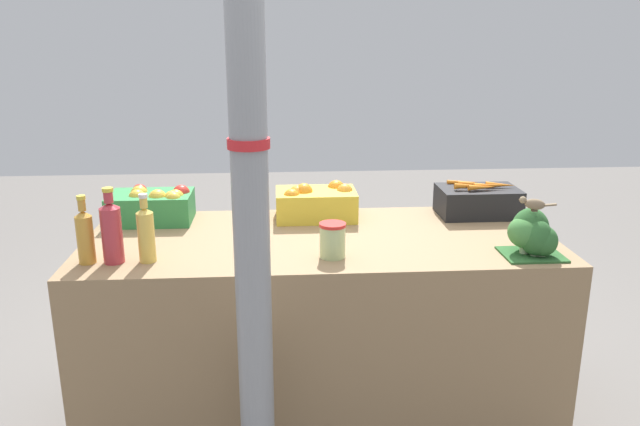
% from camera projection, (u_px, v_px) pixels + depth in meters
% --- Properties ---
extents(ground_plane, '(10.00, 10.00, 0.00)m').
position_uv_depth(ground_plane, '(320.00, 415.00, 2.78)').
color(ground_plane, slate).
extents(market_table, '(1.89, 0.82, 0.84)m').
position_uv_depth(market_table, '(320.00, 330.00, 2.66)').
color(market_table, '#937551').
rests_on(market_table, ground_plane).
extents(support_pole, '(0.13, 0.13, 2.43)m').
position_uv_depth(support_pole, '(250.00, 183.00, 1.83)').
color(support_pole, gray).
rests_on(support_pole, ground_plane).
extents(apple_crate, '(0.35, 0.23, 0.16)m').
position_uv_depth(apple_crate, '(153.00, 205.00, 2.72)').
color(apple_crate, '#2D8442').
rests_on(apple_crate, market_table).
extents(orange_crate, '(0.35, 0.23, 0.16)m').
position_uv_depth(orange_crate, '(317.00, 202.00, 2.77)').
color(orange_crate, gold).
rests_on(orange_crate, market_table).
extents(carrot_crate, '(0.35, 0.23, 0.16)m').
position_uv_depth(carrot_crate, '(478.00, 201.00, 2.82)').
color(carrot_crate, black).
rests_on(carrot_crate, market_table).
extents(broccoli_pile, '(0.22, 0.19, 0.18)m').
position_uv_depth(broccoli_pile, '(532.00, 234.00, 2.31)').
color(broccoli_pile, '#2D602D').
rests_on(broccoli_pile, market_table).
extents(juice_bottle_amber, '(0.06, 0.06, 0.25)m').
position_uv_depth(juice_bottle_amber, '(85.00, 235.00, 2.22)').
color(juice_bottle_amber, gold).
rests_on(juice_bottle_amber, market_table).
extents(juice_bottle_ruby, '(0.07, 0.07, 0.28)m').
position_uv_depth(juice_bottle_ruby, '(112.00, 231.00, 2.23)').
color(juice_bottle_ruby, '#B2333D').
rests_on(juice_bottle_ruby, market_table).
extents(juice_bottle_golden, '(0.06, 0.06, 0.25)m').
position_uv_depth(juice_bottle_golden, '(146.00, 233.00, 2.24)').
color(juice_bottle_golden, gold).
rests_on(juice_bottle_golden, market_table).
extents(pickle_jar, '(0.10, 0.10, 0.13)m').
position_uv_depth(pickle_jar, '(333.00, 240.00, 2.29)').
color(pickle_jar, '#B2C684').
rests_on(pickle_jar, market_table).
extents(sparrow_bird, '(0.13, 0.07, 0.05)m').
position_uv_depth(sparrow_bird, '(534.00, 204.00, 2.26)').
color(sparrow_bird, '#4C3D2D').
rests_on(sparrow_bird, broccoli_pile).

